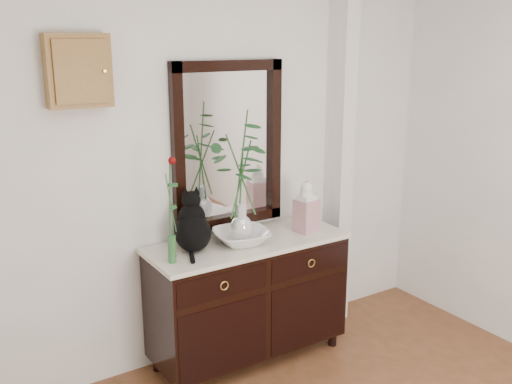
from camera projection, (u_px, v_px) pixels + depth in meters
wall_back at (214, 160)px, 3.73m from camera, size 3.60×0.04×2.70m
pilaster at (339, 147)px, 4.18m from camera, size 0.12×0.20×2.70m
sideboard at (248, 294)px, 3.81m from camera, size 1.33×0.52×0.82m
wall_mirror at (229, 146)px, 3.75m from camera, size 0.80×0.06×1.10m
key_cabinet at (78, 71)px, 3.10m from camera, size 0.35×0.10×0.40m
cat at (193, 221)px, 3.50m from camera, size 0.36×0.39×0.37m
lotus_bowl at (241, 237)px, 3.65m from camera, size 0.42×0.42×0.09m
vase_branches at (241, 176)px, 3.54m from camera, size 0.46×0.46×0.85m
bud_vase_rose at (170, 210)px, 3.26m from camera, size 0.08×0.08×0.64m
ginger_jar at (306, 206)px, 3.84m from camera, size 0.15×0.15×0.36m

